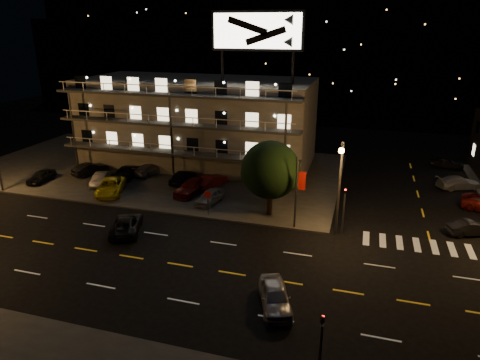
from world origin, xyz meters
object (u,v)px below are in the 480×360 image
(lot_car_4, at_px, (210,196))
(lot_car_2, at_px, (111,187))
(lot_car_7, at_px, (150,169))
(road_car_east, at_px, (275,296))
(side_car_0, at_px, (470,228))
(tree, at_px, (270,172))
(road_car_west, at_px, (126,224))

(lot_car_4, bearing_deg, lot_car_2, -165.70)
(lot_car_7, xyz_separation_m, road_car_east, (19.28, -20.35, -0.02))
(lot_car_7, distance_m, side_car_0, 33.43)
(lot_car_2, bearing_deg, lot_car_4, -17.32)
(lot_car_2, xyz_separation_m, lot_car_7, (0.94, 6.68, -0.11))
(lot_car_7, bearing_deg, road_car_east, 149.32)
(lot_car_7, bearing_deg, side_car_0, -174.77)
(tree, bearing_deg, road_car_west, -147.86)
(tree, height_order, side_car_0, tree)
(road_car_west, bearing_deg, lot_car_4, -142.57)
(lot_car_2, height_order, road_car_east, lot_car_2)
(lot_car_2, relative_size, side_car_0, 1.40)
(lot_car_7, height_order, side_car_0, lot_car_7)
(lot_car_2, distance_m, lot_car_4, 10.72)
(side_car_0, relative_size, road_car_west, 0.76)
(lot_car_4, relative_size, side_car_0, 1.02)
(lot_car_2, relative_size, road_car_east, 1.20)
(lot_car_4, relative_size, lot_car_7, 0.90)
(lot_car_4, bearing_deg, road_car_east, -44.71)
(tree, bearing_deg, lot_car_7, 156.08)
(road_car_east, bearing_deg, side_car_0, 25.77)
(lot_car_7, xyz_separation_m, road_car_west, (5.07, -13.82, -0.08))
(road_car_east, xyz_separation_m, road_car_west, (-14.20, 6.54, -0.06))
(road_car_west, bearing_deg, tree, -168.93)
(side_car_0, bearing_deg, lot_car_7, 58.48)
(road_car_west, bearing_deg, road_car_east, 134.22)
(road_car_west, bearing_deg, lot_car_7, -90.91)
(lot_car_4, height_order, road_car_west, lot_car_4)
(tree, relative_size, lot_car_4, 1.81)
(lot_car_4, distance_m, lot_car_7, 11.54)
(lot_car_4, xyz_separation_m, road_car_east, (9.51, -14.20, -0.06))
(lot_car_4, relative_size, road_car_west, 0.78)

